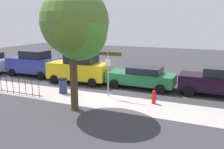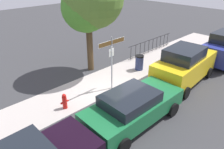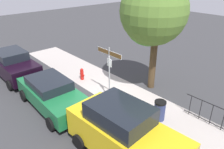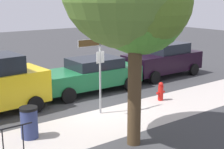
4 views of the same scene
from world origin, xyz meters
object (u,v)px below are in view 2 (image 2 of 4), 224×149
at_px(fire_hydrant, 65,101).
at_px(trash_bin, 139,62).
at_px(car_green, 133,106).
at_px(street_sign, 112,52).
at_px(shade_tree, 89,2).
at_px(car_yellow, 184,65).

relative_size(fire_hydrant, trash_bin, 0.80).
bearing_deg(car_green, street_sign, 64.76).
bearing_deg(fire_hydrant, car_green, -61.54).
xyz_separation_m(shade_tree, fire_hydrant, (-3.53, -2.28, -3.90)).
bearing_deg(car_yellow, fire_hydrant, 155.00).
bearing_deg(fire_hydrant, car_yellow, -21.70).
bearing_deg(car_green, shade_tree, 70.41).
relative_size(street_sign, trash_bin, 3.01).
height_order(fire_hydrant, trash_bin, trash_bin).
distance_m(car_yellow, trash_bin, 2.94).
height_order(shade_tree, fire_hydrant, shade_tree).
bearing_deg(street_sign, car_green, -116.34).
bearing_deg(car_green, fire_hydrant, 119.56).
relative_size(shade_tree, car_yellow, 1.34).
height_order(shade_tree, car_yellow, shade_tree).
bearing_deg(car_yellow, shade_tree, 117.29).
height_order(street_sign, trash_bin, street_sign).
height_order(shade_tree, trash_bin, shade_tree).
height_order(car_green, trash_bin, car_green).
relative_size(car_yellow, fire_hydrant, 6.01).
distance_m(car_green, fire_hydrant, 3.32).
distance_m(car_green, car_yellow, 4.83).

